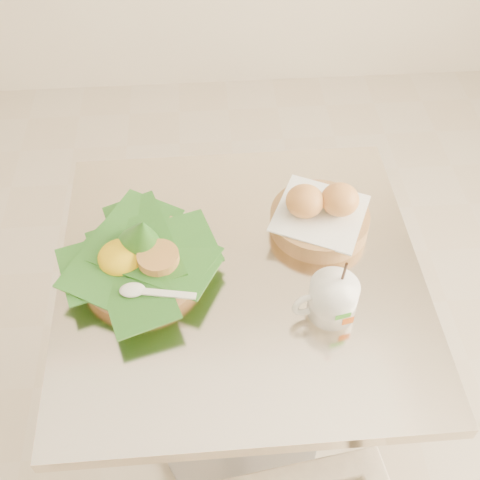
{
  "coord_description": "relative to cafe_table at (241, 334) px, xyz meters",
  "views": [
    {
      "loc": [
        0.11,
        -0.69,
        1.66
      ],
      "look_at": [
        0.17,
        0.05,
        0.82
      ],
      "focal_mm": 45.0,
      "sensor_mm": 36.0,
      "label": 1
    }
  ],
  "objects": [
    {
      "name": "cafe_table",
      "position": [
        0.0,
        0.0,
        0.0
      ],
      "size": [
        0.71,
        0.71,
        0.75
      ],
      "rotation": [
        0.0,
        0.0,
        0.01
      ],
      "color": "gray",
      "rests_on": "floor"
    },
    {
      "name": "floor",
      "position": [
        -0.17,
        -0.03,
        -0.53
      ],
      "size": [
        3.6,
        3.6,
        0.0
      ],
      "primitive_type": "plane",
      "color": "beige",
      "rests_on": "ground"
    },
    {
      "name": "bread_basket",
      "position": [
        0.17,
        0.11,
        0.26
      ],
      "size": [
        0.23,
        0.23,
        0.1
      ],
      "rotation": [
        0.0,
        0.0,
        0.36
      ],
      "color": "tan",
      "rests_on": "cafe_table"
    },
    {
      "name": "coffee_mug",
      "position": [
        0.15,
        -0.1,
        0.26
      ],
      "size": [
        0.12,
        0.09,
        0.15
      ],
      "rotation": [
        0.0,
        0.0,
        0.22
      ],
      "color": "white",
      "rests_on": "cafe_table"
    },
    {
      "name": "rice_basket",
      "position": [
        -0.19,
        0.02,
        0.26
      ],
      "size": [
        0.29,
        0.29,
        0.15
      ],
      "rotation": [
        0.0,
        0.0,
        0.13
      ],
      "color": "tan",
      "rests_on": "cafe_table"
    }
  ]
}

